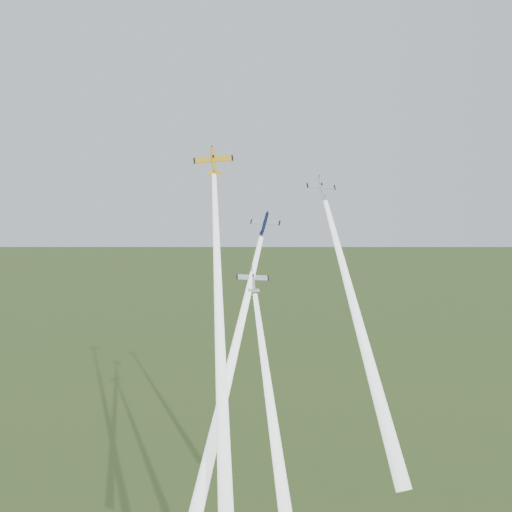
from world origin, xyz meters
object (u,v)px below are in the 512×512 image
Objects in this scene: plane_navy at (264,224)px; plane_silver_right at (322,188)px; plane_silver_low at (253,279)px; plane_yellow at (214,161)px.

plane_navy is 0.99× the size of plane_silver_right.
plane_silver_right is at bearing 32.90° from plane_navy.
plane_silver_low is at bearing -168.99° from plane_silver_right.
plane_silver_right is at bearing 17.72° from plane_silver_low.
plane_yellow is 1.25× the size of plane_navy.
plane_silver_low is at bearing -47.51° from plane_yellow.
plane_yellow is at bearing 124.94° from plane_silver_low.
plane_yellow is 23.13m from plane_silver_right.
plane_silver_right is 24.54m from plane_silver_low.
plane_navy is at bearing 169.53° from plane_silver_right.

